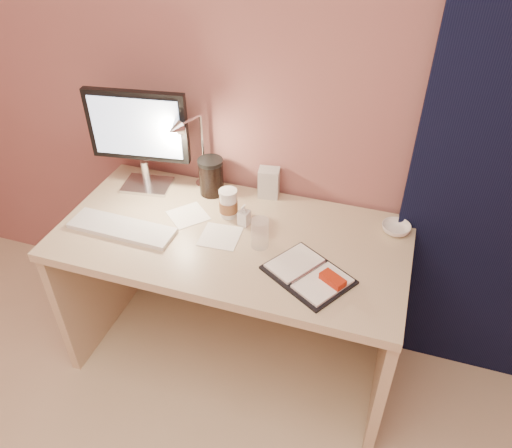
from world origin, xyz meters
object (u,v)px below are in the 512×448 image
(coffee_cup, at_px, (228,204))
(dark_jar, at_px, (211,178))
(clear_cup, at_px, (260,233))
(desk_lamp, at_px, (201,150))
(planner, at_px, (310,275))
(bowl, at_px, (396,229))
(keyboard, at_px, (122,228))
(monitor, at_px, (139,132))
(lotion_bottle, at_px, (244,215))
(product_box, at_px, (269,183))
(desk, at_px, (239,265))

(coffee_cup, bearing_deg, dark_jar, 133.70)
(dark_jar, bearing_deg, clear_cup, -42.06)
(coffee_cup, height_order, desk_lamp, desk_lamp)
(planner, height_order, bowl, planner)
(keyboard, distance_m, coffee_cup, 0.44)
(monitor, height_order, keyboard, monitor)
(lotion_bottle, height_order, product_box, product_box)
(coffee_cup, bearing_deg, planner, -32.31)
(coffee_cup, relative_size, lotion_bottle, 1.31)
(desk, height_order, product_box, product_box)
(bowl, bearing_deg, product_box, 170.59)
(desk, bearing_deg, keyboard, -157.30)
(planner, xyz_separation_m, bowl, (0.27, 0.36, 0.01))
(desk, relative_size, planner, 3.86)
(coffee_cup, relative_size, bowl, 1.09)
(product_box, bearing_deg, dark_jar, -175.36)
(desk_lamp, bearing_deg, keyboard, -104.67)
(monitor, distance_m, planner, 0.95)
(clear_cup, bearing_deg, desk_lamp, 143.83)
(bowl, bearing_deg, monitor, -179.48)
(monitor, distance_m, coffee_cup, 0.49)
(dark_jar, bearing_deg, product_box, 13.30)
(keyboard, xyz_separation_m, coffee_cup, (0.38, 0.23, 0.05))
(monitor, bearing_deg, clear_cup, -29.52)
(coffee_cup, relative_size, clear_cup, 1.03)
(planner, distance_m, clear_cup, 0.26)
(planner, bearing_deg, desk, -179.64)
(keyboard, xyz_separation_m, bowl, (1.05, 0.33, 0.01))
(product_box, bearing_deg, bowl, -18.07)
(desk, distance_m, lotion_bottle, 0.27)
(monitor, relative_size, keyboard, 1.05)
(bowl, distance_m, product_box, 0.57)
(planner, height_order, dark_jar, dark_jar)
(product_box, xyz_separation_m, desk_lamp, (-0.27, -0.10, 0.17))
(dark_jar, bearing_deg, coffee_cup, -46.30)
(desk_lamp, bearing_deg, monitor, -158.78)
(desk_lamp, bearing_deg, desk, -15.02)
(bowl, relative_size, lotion_bottle, 1.20)
(lotion_bottle, height_order, dark_jar, dark_jar)
(desk, xyz_separation_m, clear_cup, (0.13, -0.10, 0.29))
(monitor, relative_size, lotion_bottle, 4.84)
(monitor, bearing_deg, desk, -24.12)
(monitor, distance_m, dark_jar, 0.36)
(product_box, bearing_deg, desk, -112.65)
(bowl, relative_size, product_box, 0.86)
(planner, height_order, clear_cup, clear_cup)
(desk, bearing_deg, coffee_cup, 140.39)
(keyboard, height_order, dark_jar, dark_jar)
(clear_cup, relative_size, desk_lamp, 0.33)
(bowl, height_order, product_box, product_box)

